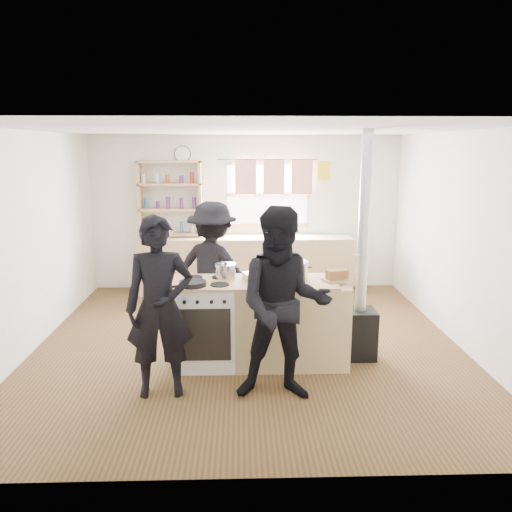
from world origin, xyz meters
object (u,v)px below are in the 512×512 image
Objects in this scene: roast_tray at (262,276)px; person_near_left at (160,308)px; bread_board at (337,276)px; person_near_right at (283,305)px; stockpot_stove at (226,271)px; person_far at (213,270)px; skillet_greens at (193,283)px; cooking_island at (262,322)px; stockpot_counter at (295,270)px; flue_heater at (360,302)px; thermos at (287,228)px.

roast_tray is 0.25× the size of person_near_left.
person_near_left reaches higher than roast_tray.
person_near_right is (-0.63, -0.74, -0.08)m from bread_board.
person_far is (-0.18, 0.75, -0.17)m from stockpot_stove.
person_near_right is (0.88, -0.59, -0.05)m from skillet_greens.
cooking_island is 0.89m from person_near_right.
cooking_island is 0.66m from stockpot_counter.
person_far is (-1.66, 0.74, 0.20)m from flue_heater.
person_near_left reaches higher than thermos.
person_near_right is (0.16, -0.76, 0.44)m from cooking_island.
flue_heater is (1.09, 0.10, -0.33)m from roast_tray.
roast_tray is 0.26× the size of person_far.
person_near_left is (-1.33, -0.73, -0.17)m from stockpot_counter.
cooking_island is (-0.52, -2.77, -0.59)m from thermos.
person_near_right reaches higher than thermos.
cooking_island is 4.56× the size of roast_tray.
skillet_greens is 1.51m from bread_board.
stockpot_counter is at bearing -175.75° from flue_heater.
skillet_greens is at bearing -137.93° from stockpot_stove.
stockpot_stove is at bearing 46.57° from person_near_left.
roast_tray is at bearing 147.82° from person_far.
person_near_right reaches higher than stockpot_stove.
person_near_left is at bearing -145.21° from roast_tray.
flue_heater is 1.49× the size of person_far.
skillet_greens is 0.75m from roast_tray.
flue_heater is (1.48, 0.00, -0.37)m from stockpot_stove.
person_far is (-0.57, 0.87, 0.37)m from cooking_island.
skillet_greens is 0.15× the size of flue_heater.
thermos is 1.05× the size of stockpot_counter.
skillet_greens is (-0.72, -0.17, 0.49)m from cooking_island.
roast_tray is at bearing -13.70° from stockpot_stove.
person_far is (-1.09, -1.90, -0.21)m from thermos.
skillet_greens is at bearing 105.58° from person_far.
stockpot_stove reaches higher than roast_tray.
person_near_left is 0.95× the size of person_near_right.
person_near_right is (-0.93, -0.89, 0.26)m from flue_heater.
stockpot_counter is 0.17× the size of person_near_left.
person_near_left is (-1.50, -3.42, -0.19)m from thermos.
person_far is at bearing 123.32° from cooking_island.
thermos is 0.12× the size of flue_heater.
cooking_island is 6.02× the size of bread_board.
person_near_left is at bearing 98.59° from person_far.
stockpot_counter is at bearing 12.97° from skillet_greens.
stockpot_stove is (-0.91, -2.65, -0.04)m from thermos.
thermos reaches higher than bread_board.
bread_board is at bearing -7.06° from stockpot_stove.
flue_heater is 1.45× the size of person_near_left.
stockpot_counter reaches higher than skillet_greens.
bread_board is at bearing -84.53° from thermos.
person_near_right is at bearing -11.39° from person_near_left.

